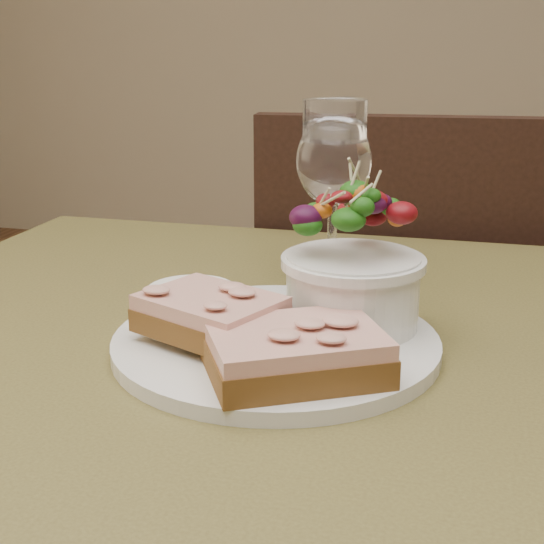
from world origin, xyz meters
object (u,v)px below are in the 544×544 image
(chair_far, at_px, (394,459))
(dinner_plate, at_px, (276,343))
(sandwich_front, at_px, (295,352))
(ramekin, at_px, (192,305))
(salad_bowl, at_px, (353,258))
(cafe_table, at_px, (249,454))
(wine_glass, at_px, (334,167))
(sandwich_back, at_px, (211,314))

(chair_far, distance_m, dinner_plate, 0.78)
(dinner_plate, bearing_deg, sandwich_front, -64.68)
(chair_far, bearing_deg, ramekin, 73.31)
(dinner_plate, distance_m, salad_bowl, 0.09)
(sandwich_front, height_order, salad_bowl, salad_bowl)
(cafe_table, relative_size, wine_glass, 4.57)
(sandwich_back, bearing_deg, salad_bowl, 55.73)
(dinner_plate, bearing_deg, chair_far, 85.00)
(wine_glass, bearing_deg, cafe_table, -101.17)
(ramekin, xyz_separation_m, salad_bowl, (0.13, 0.04, 0.04))
(ramekin, height_order, salad_bowl, salad_bowl)
(chair_far, height_order, dinner_plate, chair_far)
(wine_glass, bearing_deg, dinner_plate, -93.74)
(dinner_plate, relative_size, sandwich_back, 2.07)
(dinner_plate, bearing_deg, wine_glass, 86.26)
(dinner_plate, height_order, ramekin, ramekin)
(chair_far, xyz_separation_m, sandwich_front, (-0.02, -0.69, 0.49))
(dinner_plate, distance_m, wine_glass, 0.22)
(wine_glass, bearing_deg, salad_bowl, -73.11)
(dinner_plate, distance_m, sandwich_front, 0.08)
(sandwich_back, xyz_separation_m, ramekin, (-0.03, 0.03, -0.00))
(chair_far, height_order, wine_glass, wine_glass)
(dinner_plate, distance_m, ramekin, 0.08)
(dinner_plate, relative_size, ramekin, 3.97)
(ramekin, bearing_deg, chair_far, 78.41)
(dinner_plate, height_order, salad_bowl, salad_bowl)
(dinner_plate, relative_size, sandwich_front, 1.75)
(ramekin, height_order, wine_glass, wine_glass)
(cafe_table, bearing_deg, dinner_plate, -1.82)
(salad_bowl, bearing_deg, ramekin, -162.98)
(chair_far, relative_size, sandwich_front, 5.86)
(sandwich_back, relative_size, wine_glass, 0.74)
(chair_far, xyz_separation_m, salad_bowl, (0.00, -0.58, 0.53))
(sandwich_back, bearing_deg, dinner_plate, 50.84)
(chair_far, xyz_separation_m, ramekin, (-0.13, -0.62, 0.49))
(chair_far, height_order, ramekin, chair_far)
(ramekin, relative_size, salad_bowl, 0.53)
(sandwich_front, bearing_deg, wine_glass, 65.42)
(salad_bowl, xyz_separation_m, wine_glass, (-0.04, 0.14, 0.05))
(sandwich_front, relative_size, sandwich_back, 1.18)
(dinner_plate, xyz_separation_m, sandwich_back, (-0.05, -0.02, 0.03))
(ramekin, relative_size, wine_glass, 0.39)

